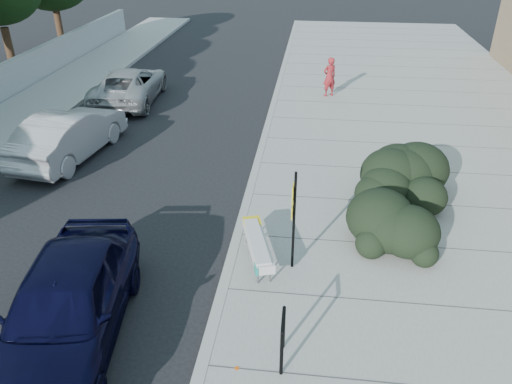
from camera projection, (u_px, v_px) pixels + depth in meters
The scene contains 11 objects.
ground at pixel (223, 294), 10.25m from camera, with size 120.00×120.00×0.00m, color black.
sidewalk_near at pixel (451, 190), 13.97m from camera, with size 11.20×50.00×0.15m, color gray.
curb_near at pixel (253, 179), 14.55m from camera, with size 0.22×50.00×0.17m, color #9E9E99.
bench at pixel (258, 244), 10.76m from camera, with size 0.93×1.98×0.59m.
bike_rack at pixel (283, 335), 8.28m from camera, with size 0.07×0.65×0.94m.
sign_post at pixel (293, 215), 10.19m from camera, with size 0.09×0.26×2.29m.
hedge at pixel (406, 190), 12.27m from camera, with size 2.04×4.09×1.53m, color black.
sedan_navy at pixel (67, 305), 8.79m from camera, with size 1.91×4.76×1.62m, color black.
wagon_silver at pixel (69, 134), 15.77m from camera, with size 1.61×4.63×1.52m, color #A5A5AA.
suv_silver at pixel (129, 85), 20.63m from camera, with size 2.30×5.00×1.39m, color #9B9DA0.
pedestrian at pixel (329, 77), 20.72m from camera, with size 0.59×0.39×1.62m, color maroon.
Camera 1 is at (1.63, -7.81, 6.81)m, focal length 35.00 mm.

